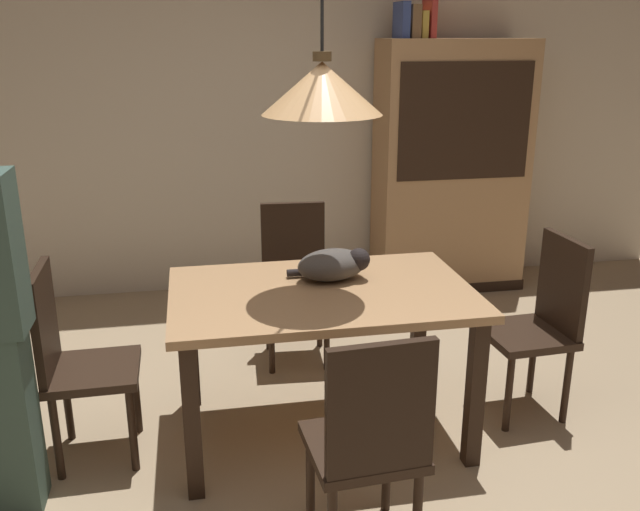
{
  "coord_description": "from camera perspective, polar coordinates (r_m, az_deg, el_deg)",
  "views": [
    {
      "loc": [
        -0.61,
        -2.44,
        1.88
      ],
      "look_at": [
        -0.02,
        0.66,
        0.85
      ],
      "focal_mm": 38.22,
      "sensor_mm": 36.0,
      "label": 1
    }
  ],
  "objects": [
    {
      "name": "cat_sleeping",
      "position": [
        3.26,
        1.19,
        -0.75
      ],
      "size": [
        0.4,
        0.28,
        0.16
      ],
      "color": "#4C4742",
      "rests_on": "dining_table"
    },
    {
      "name": "chair_left_side",
      "position": [
        3.25,
        -19.95,
        -7.95
      ],
      "size": [
        0.41,
        0.41,
        0.93
      ],
      "color": "black",
      "rests_on": "ground"
    },
    {
      "name": "book_brown_thick",
      "position": [
        5.01,
        7.69,
        18.84
      ],
      "size": [
        0.06,
        0.24,
        0.22
      ],
      "primitive_type": "cube",
      "color": "brown",
      "rests_on": "hutch_bookcase"
    },
    {
      "name": "back_wall",
      "position": [
        5.14,
        -4.02,
        13.24
      ],
      "size": [
        6.4,
        0.1,
        2.9
      ],
      "primitive_type": "cube",
      "color": "beige",
      "rests_on": "ground"
    },
    {
      "name": "chair_right_side",
      "position": [
        3.63,
        18.01,
        -5.03
      ],
      "size": [
        0.42,
        0.42,
        0.93
      ],
      "color": "black",
      "rests_on": "ground"
    },
    {
      "name": "ground",
      "position": [
        3.14,
        2.73,
        -18.73
      ],
      "size": [
        10.0,
        10.0,
        0.0
      ],
      "primitive_type": "plane",
      "color": "tan"
    },
    {
      "name": "chair_near_front",
      "position": [
        2.5,
        4.2,
        -15.08
      ],
      "size": [
        0.43,
        0.43,
        0.93
      ],
      "color": "black",
      "rests_on": "ground"
    },
    {
      "name": "book_blue_wide",
      "position": [
        4.98,
        6.83,
        18.99
      ],
      "size": [
        0.06,
        0.24,
        0.24
      ],
      "primitive_type": "cube",
      "color": "#384C93",
      "rests_on": "hutch_bookcase"
    },
    {
      "name": "book_red_tall",
      "position": [
        5.05,
        9.15,
        19.11
      ],
      "size": [
        0.04,
        0.22,
        0.28
      ],
      "primitive_type": "cube",
      "color": "#B73833",
      "rests_on": "hutch_bookcase"
    },
    {
      "name": "dining_table",
      "position": [
        3.2,
        0.15,
        -4.55
      ],
      "size": [
        1.4,
        0.9,
        0.75
      ],
      "color": "tan",
      "rests_on": "ground"
    },
    {
      "name": "hutch_bookcase",
      "position": [
        5.22,
        10.86,
        6.81
      ],
      "size": [
        1.12,
        0.45,
        1.85
      ],
      "color": "tan",
      "rests_on": "ground"
    },
    {
      "name": "pendant_lamp",
      "position": [
        2.96,
        0.17,
        13.88
      ],
      "size": [
        0.52,
        0.52,
        1.3
      ],
      "color": "#E0A86B"
    },
    {
      "name": "chair_far_back",
      "position": [
        4.06,
        -2.12,
        -1.65
      ],
      "size": [
        0.42,
        0.42,
        0.93
      ],
      "color": "black",
      "rests_on": "ground"
    },
    {
      "name": "book_yellow_short",
      "position": [
        5.03,
        8.47,
        18.58
      ],
      "size": [
        0.04,
        0.2,
        0.18
      ],
      "primitive_type": "cube",
      "color": "gold",
      "rests_on": "hutch_bookcase"
    }
  ]
}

